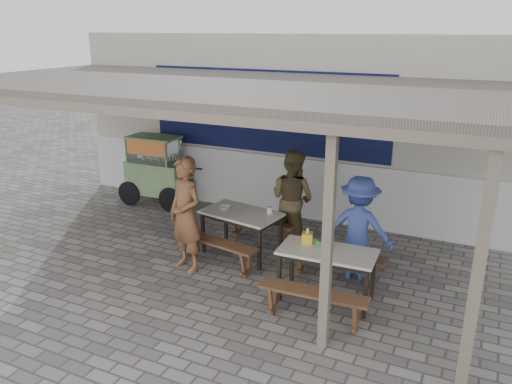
{
  "coord_description": "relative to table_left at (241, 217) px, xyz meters",
  "views": [
    {
      "loc": [
        3.82,
        -5.85,
        3.62
      ],
      "look_at": [
        0.61,
        0.9,
        1.14
      ],
      "focal_mm": 35.0,
      "sensor_mm": 36.0,
      "label": 1
    }
  ],
  "objects": [
    {
      "name": "bench_right_wall",
      "position": [
        1.7,
        -0.2,
        -0.33
      ],
      "size": [
        1.41,
        0.34,
        0.45
      ],
      "rotation": [
        0.0,
        0.0,
        0.04
      ],
      "color": "brown",
      "rests_on": "ground"
    },
    {
      "name": "table_right",
      "position": [
        1.72,
        -0.81,
        -0.0
      ],
      "size": [
        1.33,
        0.71,
        0.75
      ],
      "rotation": [
        0.0,
        0.0,
        0.04
      ],
      "color": "white",
      "rests_on": "ground"
    },
    {
      "name": "table_left",
      "position": [
        0.0,
        0.0,
        0.0
      ],
      "size": [
        1.37,
        0.93,
        0.75
      ],
      "rotation": [
        0.0,
        0.0,
        -0.17
      ],
      "color": "white",
      "rests_on": "ground"
    },
    {
      "name": "bench_left_street",
      "position": [
        -0.1,
        -0.59,
        -0.34
      ],
      "size": [
        1.39,
        0.5,
        0.45
      ],
      "rotation": [
        0.0,
        0.0,
        -0.17
      ],
      "color": "brown",
      "rests_on": "ground"
    },
    {
      "name": "back_wall",
      "position": [
        -0.33,
        2.66,
        1.05
      ],
      "size": [
        9.0,
        1.28,
        3.5
      ],
      "color": "#BDB7A9",
      "rests_on": "ground"
    },
    {
      "name": "patron_street_side",
      "position": [
        -0.52,
        -0.83,
        0.23
      ],
      "size": [
        0.77,
        0.64,
        1.81
      ],
      "primitive_type": "imported",
      "rotation": [
        0.0,
        0.0,
        -0.37
      ],
      "color": "brown",
      "rests_on": "ground"
    },
    {
      "name": "tissue_box",
      "position": [
        1.38,
        -0.68,
        0.15
      ],
      "size": [
        0.18,
        0.18,
        0.14
      ],
      "primitive_type": "cube",
      "rotation": [
        0.0,
        0.0,
        0.27
      ],
      "color": "gold",
      "rests_on": "table_right"
    },
    {
      "name": "ground",
      "position": [
        -0.33,
        -0.92,
        -0.67
      ],
      "size": [
        60.0,
        60.0,
        0.0
      ],
      "primitive_type": "plane",
      "color": "slate",
      "rests_on": "ground"
    },
    {
      "name": "bench_left_wall",
      "position": [
        0.1,
        0.59,
        -0.34
      ],
      "size": [
        1.39,
        0.5,
        0.45
      ],
      "rotation": [
        0.0,
        0.0,
        -0.17
      ],
      "color": "brown",
      "rests_on": "ground"
    },
    {
      "name": "donation_box",
      "position": [
        1.63,
        -0.75,
        0.13
      ],
      "size": [
        0.18,
        0.15,
        0.1
      ],
      "primitive_type": "cube",
      "rotation": [
        0.0,
        0.0,
        -0.39
      ],
      "color": "#357333",
      "rests_on": "table_right"
    },
    {
      "name": "patron_wall_side",
      "position": [
        0.61,
        0.71,
        0.18
      ],
      "size": [
        0.96,
        0.83,
        1.69
      ],
      "primitive_type": "imported",
      "rotation": [
        0.0,
        0.0,
        2.88
      ],
      "color": "brown",
      "rests_on": "ground"
    },
    {
      "name": "patron_right_table",
      "position": [
        1.92,
        0.05,
        0.12
      ],
      "size": [
        1.05,
        0.63,
        1.58
      ],
      "primitive_type": "imported",
      "rotation": [
        0.0,
        0.0,
        3.18
      ],
      "color": "#394B99",
      "rests_on": "ground"
    },
    {
      "name": "bench_right_street",
      "position": [
        1.75,
        -1.42,
        -0.33
      ],
      "size": [
        1.41,
        0.34,
        0.45
      ],
      "rotation": [
        0.0,
        0.0,
        0.04
      ],
      "color": "brown",
      "rests_on": "ground"
    },
    {
      "name": "condiment_bowl",
      "position": [
        -0.31,
        0.01,
        0.1
      ],
      "size": [
        0.2,
        0.2,
        0.04
      ],
      "primitive_type": "imported",
      "rotation": [
        0.0,
        0.0,
        -0.12
      ],
      "color": "silver",
      "rests_on": "table_left"
    },
    {
      "name": "warung_roof",
      "position": [
        -0.32,
        -0.02,
        2.05
      ],
      "size": [
        9.0,
        4.21,
        2.81
      ],
      "color": "#5D564F",
      "rests_on": "ground"
    },
    {
      "name": "condiment_jar",
      "position": [
        0.44,
        0.16,
        0.13
      ],
      "size": [
        0.09,
        0.09,
        0.1
      ],
      "primitive_type": "cylinder",
      "color": "silver",
      "rests_on": "table_left"
    },
    {
      "name": "vendor_cart",
      "position": [
        -2.75,
        1.47,
        0.13
      ],
      "size": [
        1.84,
        0.74,
        1.47
      ],
      "rotation": [
        0.0,
        0.0,
        0.03
      ],
      "color": "#7DA06B",
      "rests_on": "ground"
    }
  ]
}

